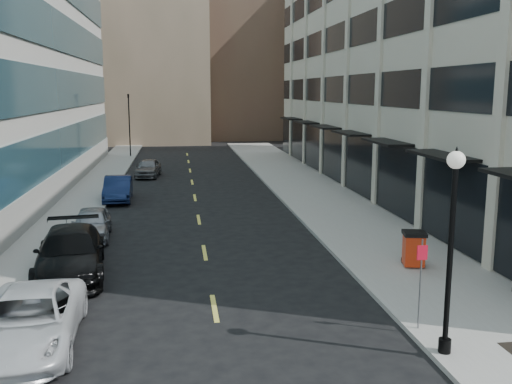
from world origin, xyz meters
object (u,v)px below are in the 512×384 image
object	(u,v)px
car_silver_sedan	(92,224)
car_grey_sedan	(148,168)
traffic_signal	(128,98)
trash_bin	(414,248)
lamppost	(452,234)
car_white_van	(29,321)
car_black_pickup	(70,253)
sign_post	(421,272)
car_blue_sedan	(118,189)

from	to	relation	value
car_silver_sedan	car_grey_sedan	distance (m)	18.16
traffic_signal	trash_bin	bearing A→B (deg)	-70.95
traffic_signal	trash_bin	world-z (taller)	traffic_signal
traffic_signal	lamppost	distance (m)	45.39
car_white_van	lamppost	size ratio (longest dim) A/B	1.02
traffic_signal	car_black_pickup	world-z (taller)	traffic_signal
car_black_pickup	car_silver_sedan	world-z (taller)	car_black_pickup
traffic_signal	car_black_pickup	xyz separation A→B (m)	(0.70, -36.24, -4.90)
car_silver_sedan	sign_post	bearing A→B (deg)	-52.15
car_grey_sedan	car_blue_sedan	bearing A→B (deg)	-91.84
car_blue_sedan	trash_bin	bearing A→B (deg)	-53.54
car_blue_sedan	car_black_pickup	bearing A→B (deg)	-93.15
car_black_pickup	lamppost	distance (m)	12.97
car_blue_sedan	sign_post	xyz separation A→B (m)	(9.81, -20.25, 1.01)
lamppost	car_white_van	bearing A→B (deg)	168.85
car_white_van	car_silver_sedan	size ratio (longest dim) A/B	1.31
car_black_pickup	trash_bin	size ratio (longest dim) A/B	4.37
lamppost	sign_post	xyz separation A→B (m)	(-0.04, 1.44, -1.38)
sign_post	car_silver_sedan	bearing A→B (deg)	129.50
car_white_van	sign_post	xyz separation A→B (m)	(10.10, -0.56, 1.01)
lamppost	trash_bin	bearing A→B (deg)	72.99
car_silver_sedan	sign_post	world-z (taller)	sign_post
traffic_signal	sign_post	world-z (taller)	traffic_signal
trash_bin	sign_post	size ratio (longest dim) A/B	0.52
car_grey_sedan	trash_bin	bearing A→B (deg)	-60.31
trash_bin	car_blue_sedan	bearing A→B (deg)	140.62
car_grey_sedan	car_silver_sedan	bearing A→B (deg)	-88.89
car_grey_sedan	sign_post	distance (m)	30.78
traffic_signal	sign_post	distance (m)	44.09
car_silver_sedan	trash_bin	size ratio (longest dim) A/B	3.06
car_blue_sedan	lamppost	bearing A→B (deg)	-67.52
car_silver_sedan	lamppost	xyz separation A→B (m)	(10.14, -12.91, 2.44)
car_silver_sedan	car_black_pickup	bearing A→B (deg)	-93.51
car_grey_sedan	car_black_pickup	bearing A→B (deg)	-87.78
traffic_signal	trash_bin	distance (m)	39.78
car_black_pickup	lamppost	xyz separation A→B (m)	(10.14, -7.76, 2.29)
car_black_pickup	car_silver_sedan	xyz separation A→B (m)	(0.00, 5.15, -0.14)
car_black_pickup	lamppost	bearing A→B (deg)	-43.98
car_black_pickup	car_grey_sedan	xyz separation A→B (m)	(1.60, 23.24, -0.13)
traffic_signal	car_white_van	distance (m)	42.30
car_black_pickup	car_silver_sedan	bearing A→B (deg)	83.43
car_blue_sedan	car_grey_sedan	distance (m)	9.41
car_silver_sedan	lamppost	distance (m)	16.60
car_white_van	car_blue_sedan	xyz separation A→B (m)	(0.29, 19.69, 0.00)
car_grey_sedan	sign_post	xyz separation A→B (m)	(8.50, -29.56, 1.05)
traffic_signal	trash_bin	size ratio (longest dim) A/B	5.40
car_white_van	car_blue_sedan	bearing A→B (deg)	86.58
trash_bin	sign_post	world-z (taller)	sign_post
traffic_signal	car_white_van	bearing A→B (deg)	-89.05
car_black_pickup	lamppost	world-z (taller)	lamppost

